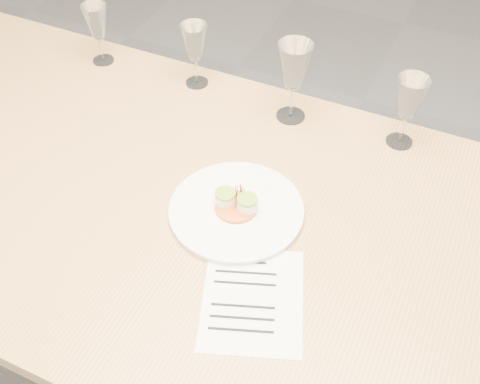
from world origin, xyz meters
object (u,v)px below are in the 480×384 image
at_px(recipe_sheet, 252,299).
at_px(wine_glass_1, 195,44).
at_px(dining_table, 217,230).
at_px(wine_glass_0, 96,23).
at_px(dinner_plate, 236,209).
at_px(wine_glass_2, 294,68).
at_px(wine_glass_3, 410,99).

height_order(recipe_sheet, wine_glass_1, wine_glass_1).
distance_m(dining_table, wine_glass_0, 0.73).
relative_size(recipe_sheet, wine_glass_0, 1.72).
bearing_deg(dinner_plate, wine_glass_1, 127.80).
height_order(dinner_plate, recipe_sheet, dinner_plate).
bearing_deg(recipe_sheet, wine_glass_0, 121.55).
xyz_separation_m(dining_table, wine_glass_2, (0.03, 0.39, 0.22)).
height_order(dining_table, wine_glass_3, wine_glass_3).
distance_m(dinner_plate, wine_glass_1, 0.53).
height_order(wine_glass_0, wine_glass_2, wine_glass_2).
height_order(recipe_sheet, wine_glass_3, wine_glass_3).
bearing_deg(wine_glass_0, dining_table, -35.01).
distance_m(dining_table, dinner_plate, 0.09).
distance_m(recipe_sheet, wine_glass_3, 0.63).
distance_m(wine_glass_1, wine_glass_3, 0.59).
bearing_deg(recipe_sheet, wine_glass_2, 83.74).
distance_m(dining_table, wine_glass_3, 0.56).
bearing_deg(wine_glass_3, wine_glass_2, -176.17).
bearing_deg(wine_glass_2, dining_table, -94.16).
xyz_separation_m(dining_table, wine_glass_0, (-0.58, 0.40, 0.19)).
bearing_deg(dining_table, wine_glass_1, 122.64).
xyz_separation_m(wine_glass_1, wine_glass_2, (0.30, -0.03, 0.03)).
distance_m(recipe_sheet, wine_glass_0, 0.96).
bearing_deg(dinner_plate, wine_glass_3, 55.41).
bearing_deg(dining_table, wine_glass_0, 144.99).
bearing_deg(wine_glass_3, dining_table, -127.77).
bearing_deg(wine_glass_2, recipe_sheet, -75.88).
bearing_deg(dining_table, wine_glass_2, 85.84).
bearing_deg(dining_table, dinner_plate, 18.16).
xyz_separation_m(dinner_plate, recipe_sheet, (0.13, -0.20, -0.01)).
bearing_deg(wine_glass_1, wine_glass_0, -176.75).
bearing_deg(dining_table, wine_glass_3, 52.23).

